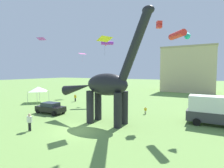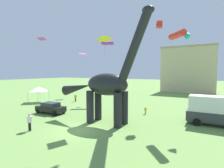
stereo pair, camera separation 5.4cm
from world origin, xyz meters
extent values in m
plane|color=#6B9347|center=(0.00, 0.00, 0.00)|extent=(240.00, 240.00, 0.00)
cylinder|color=black|center=(3.01, 4.36, 1.84)|extent=(0.85, 0.85, 3.68)
cylinder|color=black|center=(3.01, 2.73, 1.84)|extent=(0.85, 0.85, 3.68)
cylinder|color=black|center=(-0.52, 4.36, 1.84)|extent=(0.85, 0.85, 3.68)
cylinder|color=black|center=(-0.52, 2.73, 1.84)|extent=(0.85, 0.85, 3.68)
ellipsoid|color=black|center=(1.25, 3.54, 4.43)|extent=(5.04, 2.17, 2.48)
cylinder|color=black|center=(4.52, 3.54, 8.40)|extent=(3.62, 0.93, 7.18)
ellipsoid|color=black|center=(5.90, 3.54, 11.82)|extent=(1.24, 0.78, 0.85)
cone|color=black|center=(-2.98, 3.54, 3.86)|extent=(4.43, 1.24, 2.10)
cube|color=black|center=(-8.12, 3.76, 0.67)|extent=(4.30, 2.02, 0.72)
cube|color=#232B35|center=(-8.12, 3.76, 1.29)|extent=(2.35, 1.69, 0.52)
cylinder|color=black|center=(-6.56, 4.65, 0.31)|extent=(0.63, 0.26, 0.62)
cylinder|color=black|center=(-6.56, 2.87, 0.31)|extent=(0.63, 0.26, 0.62)
cylinder|color=black|center=(-9.67, 4.65, 0.31)|extent=(0.63, 0.26, 0.62)
cylinder|color=black|center=(-9.67, 2.87, 0.31)|extent=(0.63, 0.26, 0.62)
cube|color=#38383D|center=(11.90, 8.52, 0.95)|extent=(5.60, 2.10, 1.10)
cube|color=silver|center=(11.11, 8.52, 2.35)|extent=(3.58, 2.02, 1.70)
cylinder|color=black|center=(10.22, 9.57, 0.40)|extent=(0.80, 0.26, 0.80)
cylinder|color=black|center=(10.22, 7.47, 0.40)|extent=(0.80, 0.26, 0.80)
cylinder|color=#6B6056|center=(3.60, 9.89, 0.25)|extent=(0.08, 0.08, 0.49)
cylinder|color=#6B6056|center=(3.72, 9.89, 0.25)|extent=(0.08, 0.08, 0.49)
cube|color=yellow|center=(3.66, 9.89, 0.66)|extent=(0.27, 0.16, 0.35)
sphere|color=tan|center=(3.66, 9.89, 0.91)|extent=(0.15, 0.15, 0.15)
cylinder|color=yellow|center=(3.50, 9.89, 0.68)|extent=(0.07, 0.07, 0.33)
cylinder|color=yellow|center=(3.81, 9.89, 0.68)|extent=(0.07, 0.07, 0.33)
cylinder|color=black|center=(-11.84, 13.18, 0.36)|extent=(0.12, 0.12, 0.72)
cylinder|color=black|center=(-11.67, 13.18, 0.36)|extent=(0.12, 0.12, 0.72)
cube|color=yellow|center=(-11.76, 13.18, 0.98)|extent=(0.39, 0.24, 0.51)
sphere|color=tan|center=(-11.76, 13.18, 1.35)|extent=(0.23, 0.23, 0.23)
cylinder|color=yellow|center=(-11.98, 13.18, 1.00)|extent=(0.10, 0.10, 0.49)
cylinder|color=yellow|center=(-11.53, 13.18, 1.00)|extent=(0.10, 0.10, 0.49)
cylinder|color=#6B6056|center=(9.84, 12.16, 0.40)|extent=(0.13, 0.13, 0.80)
cylinder|color=#6B6056|center=(10.04, 12.16, 0.40)|extent=(0.13, 0.13, 0.80)
cube|color=black|center=(9.94, 12.16, 1.08)|extent=(0.43, 0.27, 0.56)
sphere|color=tan|center=(9.94, 12.16, 1.48)|extent=(0.25, 0.25, 0.25)
cylinder|color=black|center=(9.69, 12.16, 1.11)|extent=(0.11, 0.11, 0.54)
cylinder|color=black|center=(10.19, 12.16, 1.11)|extent=(0.11, 0.11, 0.54)
cylinder|color=black|center=(-4.20, -2.45, 0.43)|extent=(0.14, 0.14, 0.86)
cylinder|color=black|center=(-4.00, -2.45, 0.43)|extent=(0.14, 0.14, 0.86)
cube|color=silver|center=(-4.10, -2.45, 1.16)|extent=(0.47, 0.29, 0.61)
sphere|color=tan|center=(-4.10, -2.45, 1.60)|extent=(0.27, 0.27, 0.27)
cylinder|color=silver|center=(-4.37, -2.45, 1.19)|extent=(0.11, 0.11, 0.58)
cylinder|color=silver|center=(-3.83, -2.45, 1.19)|extent=(0.11, 0.11, 0.58)
cylinder|color=#B2B2B7|center=(-16.07, 10.46, 1.05)|extent=(0.06, 0.06, 2.10)
cylinder|color=#B2B2B7|center=(-16.07, 7.76, 1.05)|extent=(0.06, 0.06, 2.10)
cylinder|color=#B2B2B7|center=(-18.77, 10.46, 1.05)|extent=(0.06, 0.06, 2.10)
cylinder|color=#B2B2B7|center=(-18.77, 7.76, 1.05)|extent=(0.06, 0.06, 2.10)
pyramid|color=white|center=(-17.42, 9.11, 2.55)|extent=(3.15, 3.15, 0.90)
cylinder|color=purple|center=(-6.43, 16.58, 11.42)|extent=(2.34, 1.92, 0.67)
cone|color=red|center=(-7.19, 17.66, 11.42)|extent=(0.89, 0.92, 0.70)
cube|color=pink|center=(-16.05, 20.91, 10.25)|extent=(1.94, 2.12, 0.39)
cylinder|color=red|center=(-16.05, 20.91, 9.13)|extent=(0.01, 0.01, 1.72)
cube|color=black|center=(-14.46, 24.80, 4.68)|extent=(0.50, 0.68, 0.18)
cylinder|color=orange|center=(-14.46, 24.80, 4.24)|extent=(0.01, 0.01, 0.68)
cylinder|color=red|center=(8.16, 6.39, 9.73)|extent=(2.10, 2.37, 0.70)
cone|color=#19B2B7|center=(9.22, 7.25, 9.73)|extent=(0.96, 0.94, 0.73)
cube|color=yellow|center=(0.72, 3.94, 9.56)|extent=(1.62, 1.88, 0.43)
cylinder|color=black|center=(0.72, 3.94, 8.54)|extent=(0.01, 0.01, 1.57)
cube|color=purple|center=(-16.07, 9.07, 11.90)|extent=(1.69, 1.42, 0.36)
cube|color=red|center=(5.31, 10.02, 12.16)|extent=(0.85, 0.85, 0.49)
cube|color=red|center=(5.31, 10.02, 11.78)|extent=(0.85, 0.85, 0.49)
cube|color=#CCB78E|center=(5.56, 43.50, 6.30)|extent=(14.37, 9.16, 12.59)
cube|color=tan|center=(5.56, 43.50, 12.84)|extent=(14.66, 9.35, 0.50)
camera|label=1|loc=(11.36, -13.48, 5.84)|focal=28.40mm
camera|label=2|loc=(11.41, -13.45, 5.84)|focal=28.40mm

